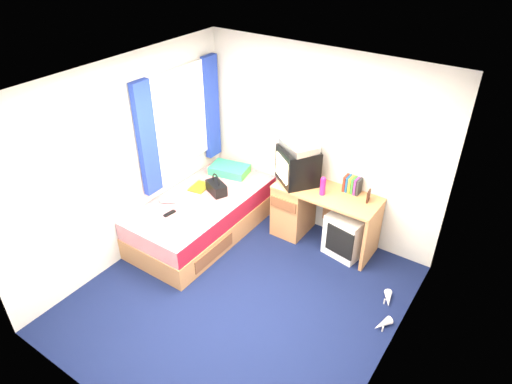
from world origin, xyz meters
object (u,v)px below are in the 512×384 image
Objects in this scene: colour_swatch_fan at (177,219)px; picture_frame at (368,196)px; handbag at (216,187)px; crt_tv at (298,166)px; magazine at (200,187)px; towel at (202,209)px; remote_control at (170,213)px; vcr at (299,146)px; desk at (306,208)px; storage_cube at (347,234)px; pillow at (229,170)px; bed at (203,216)px; white_heels at (385,311)px; water_bottle at (169,200)px; aerosol_can at (317,180)px; pink_water_bottle at (323,187)px.

picture_frame is at bearing 36.44° from colour_swatch_fan.
handbag is at bearing 88.45° from colour_swatch_fan.
crt_tv is 2.21× the size of magazine.
towel is at bearing -91.01° from crt_tv.
towel reaches higher than remote_control.
remote_control is at bearing -140.14° from towel.
vcr is 1.76m from remote_control.
vcr is at bearing 54.36° from colour_swatch_fan.
desk is at bearing 51.67° from handbag.
picture_frame reaches higher than towel.
desk is 2.36× the size of storage_cube.
pillow is at bearing 98.68° from remote_control.
white_heels is (2.52, -0.01, -0.23)m from bed.
bed is at bearing 96.34° from colour_swatch_fan.
desk reaches higher than colour_swatch_fan.
water_bottle reaches higher than remote_control.
towel reaches higher than bed.
white_heels is (2.79, 0.30, -0.54)m from water_bottle.
aerosol_can reaches higher than picture_frame.
desk is 7.35× the size of aerosol_can.
water_bottle is (-0.08, -0.49, 0.03)m from magazine.
bed is at bearing -147.64° from storage_cube.
crt_tv is 1.35m from magazine.
white_heels is at bearing 18.92° from remote_control.
crt_tv is at bearing -172.42° from storage_cube.
white_heels is (0.80, -0.71, -0.24)m from storage_cube.
pillow is at bearing -148.13° from vcr.
desk is 8.12× the size of remote_control.
vcr is (-0.15, 0.00, 0.84)m from desk.
handbag reaches higher than water_bottle.
bed is 3.89× the size of pillow.
storage_cube is at bearing 27.01° from water_bottle.
handbag is 0.55× the size of white_heels.
towel is 0.32m from colour_swatch_fan.
magazine is at bearing 109.54° from colour_swatch_fan.
pillow is 1.48m from pink_water_bottle.
handbag is at bearing 56.10° from water_bottle.
remote_control is at bearing -134.55° from desk.
handbag reaches higher than storage_cube.
colour_swatch_fan is at bearing -132.20° from aerosol_can.
crt_tv is at bearing 1.54° from pillow.
vcr is at bearing 40.53° from water_bottle.
crt_tv is at bearing 154.39° from white_heels.
magazine is at bearing -157.47° from aerosol_can.
crt_tv reaches higher than colour_swatch_fan.
bed is 1.54× the size of desk.
bed is at bearing -105.83° from crt_tv.
magazine is at bearing 175.90° from white_heels.
bed is 0.38m from magazine.
pink_water_bottle reaches higher than handbag.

